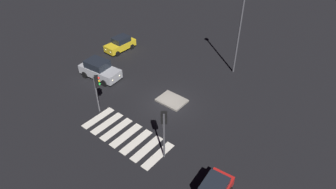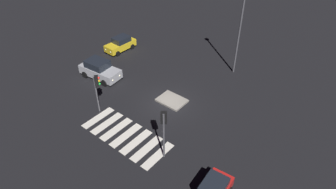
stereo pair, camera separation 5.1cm
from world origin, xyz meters
name	(u,v)px [view 1 (the left image)]	position (x,y,z in m)	size (l,w,h in m)	color
ground_plane	(168,103)	(0.00, 0.00, 0.00)	(80.00, 80.00, 0.00)	black
traffic_island	(172,100)	(0.10, 0.45, 0.09)	(2.60, 1.95, 0.18)	gray
car_silver	(99,70)	(-8.23, -1.07, 0.95)	(4.59, 2.41, 1.94)	#9EA0A5
car_yellow	(120,44)	(-10.90, 4.43, 0.81)	(1.92, 3.85, 1.65)	gold
traffic_light_south	(97,85)	(-3.99, -4.66, 2.82)	(0.54, 0.53, 3.72)	#47474C
traffic_light_east	(164,124)	(3.77, -5.12, 3.21)	(0.54, 0.53, 4.24)	#47474C
street_lamp	(241,19)	(2.06, 8.64, 5.97)	(0.56, 0.56, 8.96)	#47474C
crosswalk_near	(126,135)	(0.00, -5.48, 0.01)	(7.60, 3.20, 0.02)	silver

